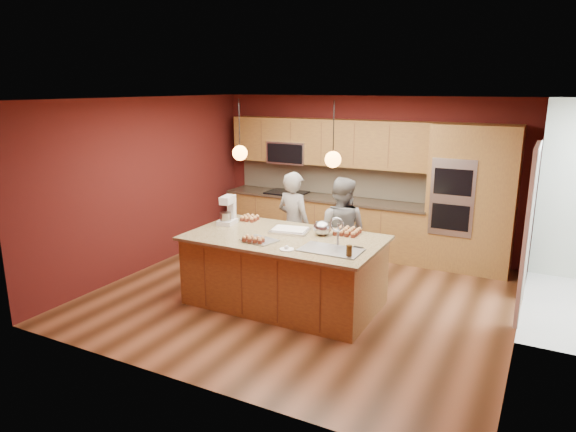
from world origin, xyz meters
The scene contains 24 objects.
floor centered at (0.00, 0.00, 0.00)m, with size 5.50×5.50×0.00m, color #442714.
ceiling centered at (0.00, 0.00, 2.70)m, with size 5.50×5.50×0.00m, color white.
wall_back centered at (0.00, 2.50, 1.35)m, with size 5.50×5.50×0.00m, color #501715.
wall_front centered at (0.00, -2.50, 1.35)m, with size 5.50×5.50×0.00m, color #501715.
wall_left centered at (-2.75, 0.00, 1.35)m, with size 5.00×5.00×0.00m, color #501715.
wall_right centered at (2.75, 0.00, 1.35)m, with size 5.00×5.00×0.00m, color #501715.
cabinet_run centered at (-0.68, 2.25, 0.98)m, with size 3.74×0.64×2.30m.
oven_column centered at (1.85, 2.19, 1.15)m, with size 1.30×0.62×2.30m.
doorway_trim centered at (2.73, 0.80, 1.05)m, with size 0.08×1.11×2.20m, color silver, non-canonical shape.
pendant_left centered at (-0.78, -0.34, 2.00)m, with size 0.20×0.20×0.80m.
pendant_right centered at (0.55, -0.34, 2.00)m, with size 0.20×0.20×0.80m.
island centered at (-0.10, -0.34, 0.48)m, with size 2.55×1.43×1.32m.
person_left centered at (-0.46, 0.63, 0.82)m, with size 0.60×0.39×1.63m, color black.
person_right centered at (0.29, 0.63, 0.81)m, with size 0.78×0.61×1.61m, color slate.
stand_mixer centered at (-1.13, -0.15, 1.12)m, with size 0.25×0.32×0.41m.
sheet_cake centered at (-0.15, -0.10, 0.96)m, with size 0.57×0.46×0.05m.
cooling_rack centered at (-0.30, -0.66, 0.95)m, with size 0.43×0.31×0.02m, color #BABDC1.
mixing_bowl centered at (0.30, -0.05, 1.04)m, with size 0.24×0.24×0.21m, color #A8ABB0.
plate centered at (0.18, -0.83, 0.95)m, with size 0.18×0.18×0.01m, color white.
tumbler centered at (0.93, -0.72, 1.01)m, with size 0.07×0.07×0.14m, color #37210B.
phone centered at (0.91, -0.35, 0.95)m, with size 0.12×0.07×0.01m, color black.
cupcakes_left centered at (-0.96, 0.16, 0.98)m, with size 0.25×0.25×0.07m, color tan, non-canonical shape.
cupcakes_rack centered at (-0.32, -0.77, 0.99)m, with size 0.30×0.15×0.07m, color tan, non-canonical shape.
cupcakes_right centered at (0.58, 0.16, 0.98)m, with size 0.34×0.34×0.08m, color tan, non-canonical shape.
Camera 1 is at (2.92, -6.05, 2.86)m, focal length 32.00 mm.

